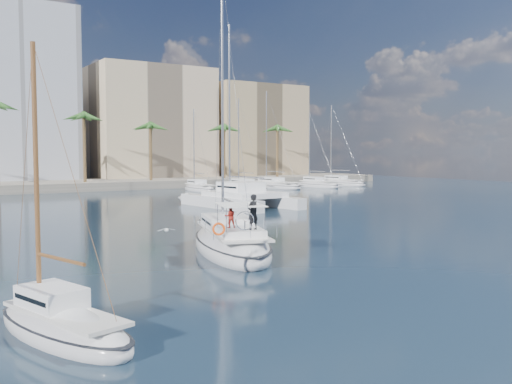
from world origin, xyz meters
TOP-DOWN VIEW (x-y plane):
  - ground at (0.00, 0.00)m, footprint 160.00×160.00m
  - quay at (0.00, 61.00)m, footprint 120.00×14.00m
  - building_beige at (22.00, 70.00)m, footprint 20.00×14.00m
  - building_tan_right at (42.00, 68.00)m, footprint 18.00×12.00m
  - palm_centre at (0.00, 57.00)m, footprint 3.60×3.60m
  - palm_right at (34.00, 57.00)m, footprint 3.60×3.60m
  - main_sloop at (-0.75, 2.07)m, footprint 6.97×11.82m
  - small_sloop at (-12.14, -7.78)m, footprint 3.72×6.76m
  - catamaran at (13.08, 23.93)m, footprint 7.52×13.16m
  - seagull at (-3.05, 5.54)m, footprint 1.08×0.46m
  - moored_yacht_a at (20.00, 47.00)m, footprint 3.37×9.52m
  - moored_yacht_b at (26.50, 45.00)m, footprint 3.32×10.83m
  - moored_yacht_c at (33.00, 47.00)m, footprint 3.98×12.33m
  - moored_yacht_d at (39.50, 45.00)m, footprint 3.52×9.55m
  - moored_yacht_e at (46.00, 47.00)m, footprint 4.61×11.11m

SIDE VIEW (x-z plane):
  - ground at x=0.00m, z-range 0.00..0.00m
  - moored_yacht_a at x=20.00m, z-range -5.95..5.95m
  - moored_yacht_b at x=26.50m, z-range -6.86..6.86m
  - moored_yacht_c at x=33.00m, z-range -7.77..7.77m
  - moored_yacht_d at x=39.50m, z-range -5.95..5.95m
  - moored_yacht_e at x=46.00m, z-range -6.86..6.86m
  - small_sloop at x=-12.14m, z-range -4.27..5.01m
  - main_sloop at x=-0.75m, z-range -7.84..8.88m
  - quay at x=0.00m, z-range 0.00..1.20m
  - seagull at x=-3.05m, z-range 0.89..1.09m
  - catamaran at x=13.08m, z-range -7.98..10.31m
  - building_tan_right at x=42.00m, z-range 0.00..18.00m
  - building_beige at x=22.00m, z-range 0.00..20.00m
  - palm_centre at x=0.00m, z-range 4.13..16.43m
  - palm_right at x=34.00m, z-range 4.13..16.43m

